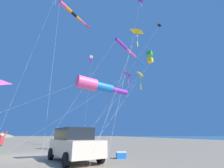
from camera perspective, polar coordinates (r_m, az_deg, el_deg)
ground_plane at (r=13.64m, az=-28.50°, el=-22.09°), size 600.00×600.00×0.00m
parked_car at (r=10.18m, az=-13.59°, el=-20.29°), size 3.58×4.67×1.85m
cooler_box at (r=11.08m, az=3.32°, el=-24.35°), size 0.62×0.42×0.42m
person_adult_flyer at (r=15.43m, az=-35.37°, el=-16.78°), size 0.41×0.52×1.71m
person_child_grey_jacket at (r=16.07m, az=-15.82°, el=-19.22°), size 0.61×0.56×1.71m
person_bystander_far at (r=18.07m, az=-20.93°, el=-19.21°), size 0.45×0.38×1.33m
kite_windsock_blue_topmost at (r=21.42m, az=-14.35°, el=23.82°), size 3.42×8.20×15.78m
kite_delta_teal_far_right at (r=16.22m, az=9.09°, el=18.31°), size 4.82×5.37×11.25m
kite_box_checkered_midright at (r=33.52m, az=-7.57°, el=9.05°), size 0.61×11.56×17.32m
kite_delta_green_low_center at (r=21.72m, az=10.36°, el=3.47°), size 9.19×4.56×9.79m
kite_delta_orange_high_right at (r=24.85m, az=5.85°, el=3.52°), size 13.47×7.43×10.98m
kite_windsock_red_high_left at (r=10.09m, az=-5.82°, el=-0.52°), size 13.82×2.05×4.91m
kite_windsock_black_fish_shape at (r=24.85m, az=5.37°, el=12.54°), size 12.68×9.91×14.79m
kite_delta_long_streamer_right at (r=27.88m, az=10.28°, el=27.47°), size 6.64×10.58×21.64m
kite_delta_small_distant at (r=33.79m, az=16.67°, el=19.50°), size 14.20×5.70×22.06m
kite_box_rainbow_low_near at (r=25.27m, az=13.60°, el=9.56°), size 9.36×9.37×13.86m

